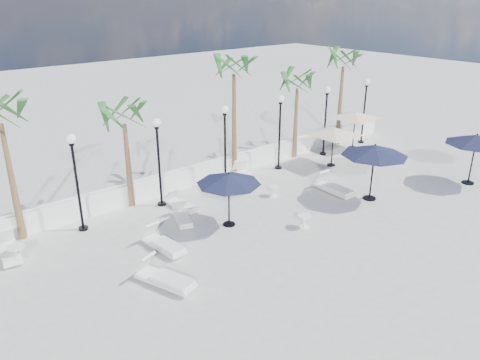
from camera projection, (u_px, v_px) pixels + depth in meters
ground at (332, 236)px, 17.62m from camera, size 100.00×100.00×0.00m
balustrade at (213, 170)px, 22.78m from camera, size 26.00×0.30×1.01m
lamppost_1 at (75, 169)px, 17.16m from camera, size 0.36×0.36×3.84m
lamppost_2 at (158, 150)px, 19.23m from camera, size 0.36×0.36×3.84m
lamppost_3 at (225, 135)px, 21.31m from camera, size 0.36×0.36×3.84m
lamppost_4 at (280, 122)px, 23.39m from camera, size 0.36×0.36×3.84m
lamppost_5 at (326, 111)px, 25.47m from camera, size 0.36×0.36×3.84m
lamppost_6 at (365, 102)px, 27.55m from camera, size 0.36×0.36×3.84m
palm_0 at (0, 120)px, 15.77m from camera, size 2.60×2.60×5.50m
palm_1 at (124, 120)px, 18.74m from camera, size 2.60×2.60×4.70m
palm_2 at (234, 71)px, 21.61m from camera, size 2.60×2.60×6.10m
palm_3 at (297, 86)px, 24.60m from camera, size 2.60×2.60×4.90m
palm_4 at (343, 64)px, 26.50m from camera, size 2.60×2.60×5.70m
lounger_0 at (9, 250)px, 16.17m from camera, size 0.84×1.93×0.70m
lounger_1 at (163, 243)px, 16.62m from camera, size 0.83×2.00×0.73m
lounger_2 at (165, 278)px, 14.60m from camera, size 1.30×2.16×0.77m
lounger_3 at (182, 204)px, 19.77m from camera, size 0.72×1.76×0.64m
lounger_4 at (182, 217)px, 18.65m from camera, size 1.12×1.76×0.63m
lounger_5 at (245, 176)px, 22.54m from camera, size 1.39×2.23×0.80m
lounger_6 at (333, 187)px, 21.29m from camera, size 0.77×2.11×0.78m
side_table_0 at (16, 252)px, 15.83m from camera, size 0.59×0.59×0.57m
side_table_1 at (274, 190)px, 20.94m from camera, size 0.48×0.48×0.47m
side_table_2 at (304, 220)px, 18.13m from camera, size 0.55×0.55×0.53m
parasol_navy_left at (229, 179)px, 17.72m from camera, size 2.51×2.51×2.21m
parasol_navy_mid at (375, 151)px, 19.92m from camera, size 2.86×2.86×2.57m
parasol_navy_right at (476, 140)px, 21.62m from camera, size 2.77×2.77×2.48m
parasol_cream_sq_a at (334, 129)px, 24.01m from camera, size 4.37×4.37×2.15m
parasol_cream_sq_b at (356, 112)px, 26.74m from camera, size 4.59×4.59×2.30m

